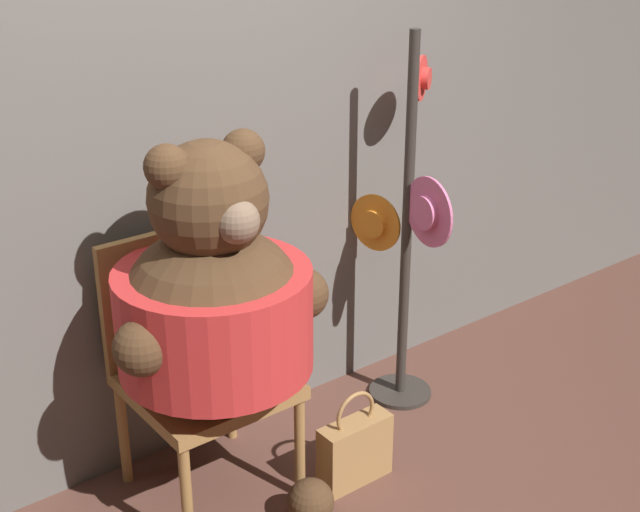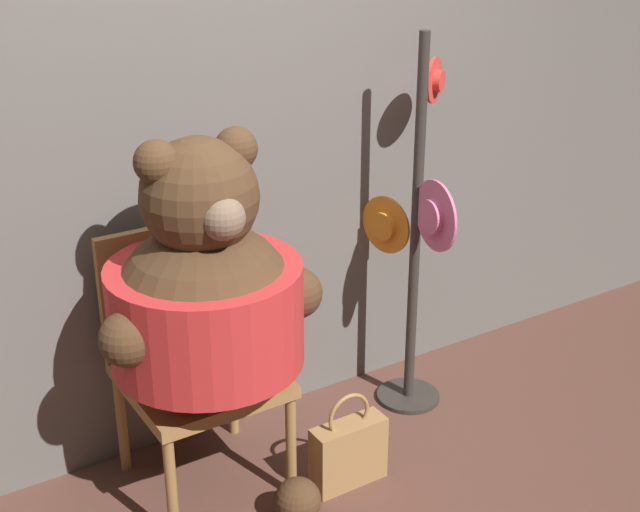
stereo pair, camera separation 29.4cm
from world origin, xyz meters
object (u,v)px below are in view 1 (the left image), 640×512
(handbag_on_ground, at_px, (355,449))
(hat_display_rack, at_px, (407,237))
(chair, at_px, (193,358))
(teddy_bear, at_px, (215,308))

(handbag_on_ground, bearing_deg, hat_display_rack, 32.18)
(chair, height_order, teddy_bear, teddy_bear)
(hat_display_rack, relative_size, handbag_on_ground, 4.09)
(teddy_bear, height_order, hat_display_rack, hat_display_rack)
(chair, bearing_deg, handbag_on_ground, -40.04)
(teddy_bear, relative_size, handbag_on_ground, 3.56)
(chair, relative_size, hat_display_rack, 0.61)
(teddy_bear, distance_m, handbag_on_ground, 0.84)
(chair, relative_size, handbag_on_ground, 2.48)
(chair, height_order, hat_display_rack, hat_display_rack)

